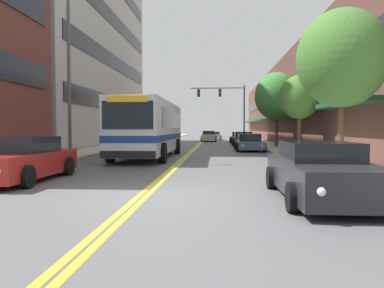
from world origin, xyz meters
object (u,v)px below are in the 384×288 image
city_bus (150,127)px  fire_hydrant (295,150)px  car_beige_moving_second (209,136)px  street_tree_right_mid (299,97)px  street_tree_right_far (277,96)px  car_black_parked_left_near (160,138)px  car_charcoal_parked_right_foreground (320,172)px  car_navy_parked_right_far (239,138)px  car_dark_grey_parked_right_end (243,139)px  car_silver_parked_left_far (152,139)px  street_tree_right_near (342,59)px  car_slate_blue_parked_right_mid (249,143)px  car_red_parked_left_mid (22,160)px  street_lamp_left_near (74,58)px  traffic_signal_mast (226,101)px  car_champagne_moving_lead (214,136)px

city_bus → fire_hydrant: (7.99, -1.56, -1.24)m
car_beige_moving_second → street_tree_right_mid: size_ratio=1.02×
street_tree_right_far → car_black_parked_left_near: bearing=141.8°
car_charcoal_parked_right_foreground → street_tree_right_mid: bearing=79.8°
car_navy_parked_right_far → car_beige_moving_second: (-3.59, 4.44, 0.05)m
car_dark_grey_parked_right_end → fire_hydrant: bearing=-84.3°
car_black_parked_left_near → street_tree_right_mid: street_tree_right_mid is taller
car_silver_parked_left_far → street_tree_right_near: street_tree_right_near is taller
car_slate_blue_parked_right_mid → street_tree_right_mid: bearing=-62.6°
car_beige_moving_second → city_bus: bearing=-96.2°
car_navy_parked_right_far → car_charcoal_parked_right_foreground: bearing=-90.2°
car_red_parked_left_mid → car_beige_moving_second: size_ratio=0.99×
car_navy_parked_right_far → street_lamp_left_near: (-9.46, -25.59, 4.45)m
city_bus → car_beige_moving_second: size_ratio=2.25×
car_slate_blue_parked_right_mid → street_tree_right_near: bearing=-81.6°
car_charcoal_parked_right_foreground → car_dark_grey_parked_right_end: car_charcoal_parked_right_foreground is taller
traffic_signal_mast → street_lamp_left_near: street_lamp_left_near is taller
fire_hydrant → traffic_signal_mast: bearing=96.3°
street_lamp_left_near → street_tree_right_far: 18.69m
car_slate_blue_parked_right_mid → street_tree_right_near: 14.73m
car_champagne_moving_lead → fire_hydrant: car_champagne_moving_lead is taller
street_lamp_left_near → fire_hydrant: 12.10m
car_dark_grey_parked_right_end → car_beige_moving_second: (-3.54, 11.79, 0.01)m
car_dark_grey_parked_right_end → street_tree_right_near: street_tree_right_near is taller
street_tree_right_near → street_tree_right_mid: size_ratio=1.23×
car_navy_parked_right_far → car_dark_grey_parked_right_end: car_dark_grey_parked_right_end is taller
city_bus → car_navy_parked_right_far: size_ratio=2.49×
car_dark_grey_parked_right_end → car_beige_moving_second: bearing=106.7°
street_lamp_left_near → city_bus: bearing=51.6°
car_black_parked_left_near → traffic_signal_mast: bearing=37.6°
car_red_parked_left_mid → car_beige_moving_second: 36.61m
car_red_parked_left_mid → traffic_signal_mast: traffic_signal_mast is taller
fire_hydrant → street_lamp_left_near: bearing=-168.4°
car_red_parked_left_mid → car_beige_moving_second: bearing=81.8°
car_champagne_moving_lead → street_lamp_left_near: street_lamp_left_near is taller
car_red_parked_left_mid → car_slate_blue_parked_right_mid: (8.65, 16.62, -0.07)m
car_beige_moving_second → street_tree_right_far: street_tree_right_far is taller
car_navy_parked_right_far → street_tree_right_near: bearing=-86.2°
street_tree_right_mid → car_dark_grey_parked_right_end: bearing=101.0°
city_bus → car_red_parked_left_mid: size_ratio=2.28×
city_bus → car_black_parked_left_near: 19.62m
car_beige_moving_second → traffic_signal_mast: bearing=-26.4°
car_slate_blue_parked_right_mid → car_champagne_moving_lead: 26.44m
car_red_parked_left_mid → street_tree_right_mid: street_tree_right_mid is taller
car_black_parked_left_near → street_lamp_left_near: street_lamp_left_near is taller
car_navy_parked_right_far → car_silver_parked_left_far: bearing=-134.7°
car_silver_parked_left_far → car_champagne_moving_lead: bearing=74.1°
car_dark_grey_parked_right_end → street_lamp_left_near: street_lamp_left_near is taller
car_black_parked_left_near → car_red_parked_left_mid: (0.02, -29.47, 0.00)m
car_charcoal_parked_right_foreground → car_beige_moving_second: 38.90m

